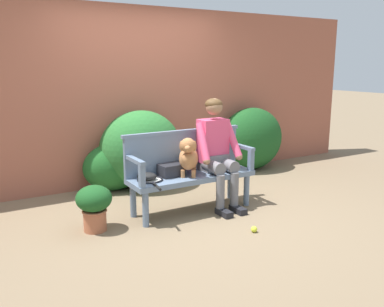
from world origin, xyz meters
TOP-DOWN VIEW (x-y plane):
  - ground_plane at (0.00, 0.00)m, footprint 40.00×40.00m
  - brick_garden_fence at (0.00, 1.64)m, footprint 8.00×0.30m
  - hedge_bush_mid_left at (-0.49, 1.28)m, footprint 0.88×0.58m
  - hedge_bush_far_left at (1.85, 1.23)m, footprint 1.14×0.73m
  - hedge_bush_mid_right at (-0.11, 1.22)m, footprint 1.18×0.92m
  - garden_bench at (0.00, 0.00)m, footprint 1.51×0.46m
  - bench_backrest at (0.00, 0.20)m, footprint 1.55×0.06m
  - bench_armrest_left_end at (-0.72, -0.08)m, footprint 0.06×0.46m
  - bench_armrest_right_end at (0.72, -0.08)m, footprint 0.06×0.46m
  - person_seated at (0.33, -0.01)m, footprint 0.56×0.63m
  - dog_on_bench at (-0.08, -0.05)m, footprint 0.37×0.45m
  - tennis_racket at (-0.54, -0.01)m, footprint 0.34×0.58m
  - baseball_glove at (-0.56, 0.03)m, footprint 0.27×0.25m
  - sports_bag at (-0.24, 0.06)m, footprint 0.29×0.22m
  - tennis_ball at (0.23, -0.89)m, footprint 0.07×0.07m
  - potted_plant at (-1.18, -0.00)m, footprint 0.37×0.37m

SIDE VIEW (x-z plane):
  - ground_plane at x=0.00m, z-range 0.00..0.00m
  - tennis_ball at x=0.23m, z-range 0.00..0.07m
  - potted_plant at x=-1.18m, z-range 0.05..0.54m
  - hedge_bush_mid_left at x=-0.49m, z-range 0.00..0.66m
  - garden_bench at x=0.00m, z-range 0.16..0.61m
  - tennis_racket at x=-0.54m, z-range 0.44..0.47m
  - baseball_glove at x=-0.56m, z-range 0.45..0.54m
  - hedge_bush_far_left at x=1.85m, z-range 0.00..1.02m
  - sports_bag at x=-0.24m, z-range 0.45..0.59m
  - hedge_bush_mid_right at x=-0.11m, z-range 0.00..1.09m
  - bench_armrest_left_end at x=-0.72m, z-range 0.51..0.79m
  - bench_armrest_right_end at x=0.72m, z-range 0.51..0.79m
  - dog_on_bench at x=-0.08m, z-range 0.45..0.92m
  - bench_backrest at x=0.00m, z-range 0.45..0.95m
  - person_seated at x=0.33m, z-range 0.06..1.38m
  - brick_garden_fence at x=0.00m, z-range 0.00..2.51m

